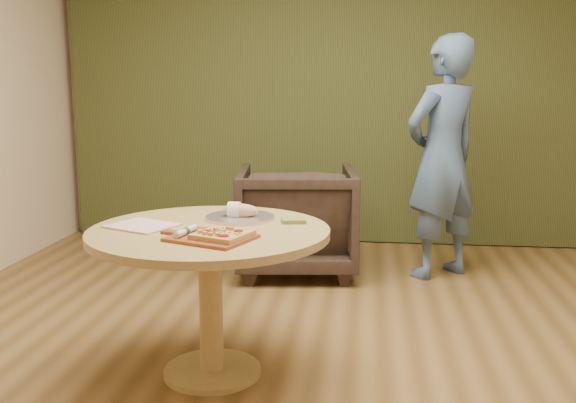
# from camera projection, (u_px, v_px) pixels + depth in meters

# --- Properties ---
(room_shell) EXTENTS (5.04, 6.04, 2.84)m
(room_shell) POSITION_uv_depth(u_px,v_px,m) (297.00, 92.00, 2.91)
(room_shell) COLOR brown
(room_shell) RESTS_ON ground
(curtain) EXTENTS (4.80, 0.14, 2.78)m
(curtain) POSITION_uv_depth(u_px,v_px,m) (332.00, 88.00, 5.74)
(curtain) COLOR #313819
(curtain) RESTS_ON ground
(pedestal_table) EXTENTS (1.17, 1.17, 0.75)m
(pedestal_table) POSITION_uv_depth(u_px,v_px,m) (210.00, 257.00, 3.12)
(pedestal_table) COLOR tan
(pedestal_table) RESTS_ON ground
(pizza_paddle) EXTENTS (0.47, 0.39, 0.01)m
(pizza_paddle) POSITION_uv_depth(u_px,v_px,m) (209.00, 238.00, 2.88)
(pizza_paddle) COLOR brown
(pizza_paddle) RESTS_ON pedestal_table
(flatbread_pizza) EXTENTS (0.29, 0.29, 0.04)m
(flatbread_pizza) POSITION_uv_depth(u_px,v_px,m) (222.00, 235.00, 2.85)
(flatbread_pizza) COLOR #BA8D48
(flatbread_pizza) RESTS_ON pizza_paddle
(cutlery_roll) EXTENTS (0.07, 0.20, 0.03)m
(cutlery_roll) POSITION_uv_depth(u_px,v_px,m) (186.00, 231.00, 2.90)
(cutlery_roll) COLOR silver
(cutlery_roll) RESTS_ON pizza_paddle
(newspaper) EXTENTS (0.38, 0.35, 0.01)m
(newspaper) POSITION_uv_depth(u_px,v_px,m) (142.00, 226.00, 3.13)
(newspaper) COLOR white
(newspaper) RESTS_ON pedestal_table
(serving_tray) EXTENTS (0.36, 0.36, 0.02)m
(serving_tray) POSITION_uv_depth(u_px,v_px,m) (240.00, 217.00, 3.31)
(serving_tray) COLOR silver
(serving_tray) RESTS_ON pedestal_table
(bread_roll) EXTENTS (0.19, 0.09, 0.09)m
(bread_roll) POSITION_uv_depth(u_px,v_px,m) (238.00, 211.00, 3.30)
(bread_roll) COLOR tan
(bread_roll) RESTS_ON serving_tray
(green_packet) EXTENTS (0.14, 0.12, 0.02)m
(green_packet) POSITION_uv_depth(u_px,v_px,m) (294.00, 220.00, 3.22)
(green_packet) COLOR #4E5F2A
(green_packet) RESTS_ON pedestal_table
(armchair) EXTENTS (0.97, 0.92, 0.90)m
(armchair) POSITION_uv_depth(u_px,v_px,m) (297.00, 214.00, 4.90)
(armchair) COLOR black
(armchair) RESTS_ON ground
(person_standing) EXTENTS (0.78, 0.74, 1.79)m
(person_standing) POSITION_uv_depth(u_px,v_px,m) (442.00, 158.00, 4.73)
(person_standing) COLOR #445F89
(person_standing) RESTS_ON ground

